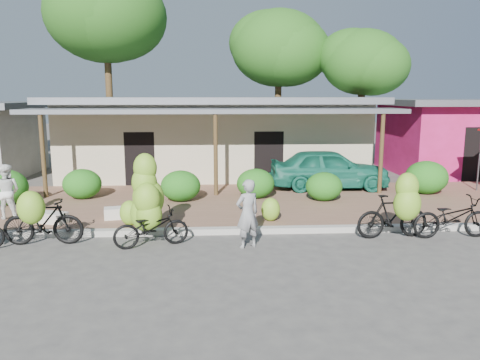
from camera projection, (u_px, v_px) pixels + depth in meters
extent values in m
plane|color=#474542|center=(218.00, 262.00, 9.76)|extent=(100.00, 100.00, 0.00)
cube|color=#865C48|center=(216.00, 204.00, 14.66)|extent=(60.00, 6.00, 0.12)
cube|color=#A8A399|center=(217.00, 231.00, 11.71)|extent=(60.00, 0.25, 0.15)
cube|color=#C5B195|center=(215.00, 139.00, 20.29)|extent=(12.00, 6.00, 3.10)
cube|color=slate|center=(215.00, 100.00, 19.99)|extent=(13.00, 7.00, 0.25)
cube|color=black|center=(215.00, 158.00, 17.47)|extent=(1.40, 0.12, 2.20)
cube|color=slate|center=(215.00, 111.00, 16.12)|extent=(13.00, 2.00, 0.15)
cylinder|color=brown|center=(43.00, 158.00, 15.18)|extent=(0.14, 0.14, 2.85)
cylinder|color=brown|center=(216.00, 156.00, 15.50)|extent=(0.14, 0.14, 2.85)
cylinder|color=brown|center=(381.00, 155.00, 15.81)|extent=(0.14, 0.14, 2.85)
cube|color=#CB1F70|center=(450.00, 139.00, 20.89)|extent=(5.00, 5.00, 3.00)
cube|color=slate|center=(453.00, 102.00, 20.60)|extent=(6.00, 6.00, 0.25)
cube|color=black|center=(480.00, 155.00, 18.56)|extent=(1.40, 0.12, 2.20)
cylinder|color=brown|center=(109.00, 85.00, 24.46)|extent=(0.36, 0.36, 7.95)
ellipsoid|color=#1B4E13|center=(105.00, 14.00, 23.83)|extent=(6.10, 6.10, 4.88)
ellipsoid|color=#1B4E13|center=(97.00, 9.00, 24.04)|extent=(5.19, 5.19, 4.15)
cylinder|color=brown|center=(278.00, 101.00, 25.61)|extent=(0.36, 0.36, 6.27)
ellipsoid|color=#1B4E13|center=(279.00, 48.00, 25.11)|extent=(5.12, 5.12, 4.09)
ellipsoid|color=#1B4E13|center=(269.00, 43.00, 25.32)|extent=(4.35, 4.35, 3.48)
cylinder|color=brown|center=(361.00, 110.00, 23.95)|extent=(0.36, 0.36, 5.37)
ellipsoid|color=#1B4E13|center=(363.00, 62.00, 23.52)|extent=(4.09, 4.09, 3.27)
ellipsoid|color=#1B4E13|center=(352.00, 56.00, 23.74)|extent=(3.48, 3.48, 2.78)
ellipsoid|color=#1E5F15|center=(5.00, 187.00, 14.26)|extent=(1.39, 1.25, 1.08)
ellipsoid|color=#1E5F15|center=(82.00, 184.00, 15.11)|extent=(1.24, 1.11, 0.96)
ellipsoid|color=#1E5F15|center=(181.00, 186.00, 14.74)|extent=(1.25, 1.13, 0.98)
ellipsoid|color=#1E5F15|center=(256.00, 183.00, 15.20)|extent=(1.23, 1.11, 0.96)
ellipsoid|color=#1E5F15|center=(324.00, 187.00, 14.82)|extent=(1.16, 1.05, 0.91)
ellipsoid|color=#1E5F15|center=(426.00, 177.00, 15.86)|extent=(1.43, 1.29, 1.12)
cylinder|color=#59595E|center=(479.00, 161.00, 16.30)|extent=(0.05, 0.05, 2.10)
imported|color=black|center=(43.00, 222.00, 10.78)|extent=(1.83, 0.53, 1.10)
ellipsoid|color=#6FA82A|center=(31.00, 208.00, 10.05)|extent=(0.59, 0.50, 0.74)
imported|color=black|center=(151.00, 228.00, 10.66)|extent=(1.82, 1.08, 0.90)
ellipsoid|color=#6FA82A|center=(145.00, 214.00, 11.11)|extent=(0.68, 0.58, 0.85)
ellipsoid|color=#6FA82A|center=(148.00, 198.00, 11.08)|extent=(0.75, 0.64, 0.94)
ellipsoid|color=#6FA82A|center=(144.00, 183.00, 10.98)|extent=(0.60, 0.51, 0.75)
ellipsoid|color=#6FA82A|center=(145.00, 168.00, 10.93)|extent=(0.55, 0.47, 0.69)
ellipsoid|color=#6FA82A|center=(149.00, 215.00, 10.80)|extent=(0.60, 0.51, 0.75)
ellipsoid|color=#6FA82A|center=(147.00, 199.00, 10.71)|extent=(0.61, 0.52, 0.76)
imported|color=black|center=(393.00, 216.00, 11.31)|extent=(1.83, 0.67, 1.08)
ellipsoid|color=#6FA82A|center=(407.00, 204.00, 10.59)|extent=(0.62, 0.53, 0.78)
ellipsoid|color=#6FA82A|center=(407.00, 187.00, 10.57)|extent=(0.52, 0.45, 0.65)
imported|color=black|center=(452.00, 217.00, 11.32)|extent=(1.97, 0.74, 1.02)
ellipsoid|color=#6FA82A|center=(138.00, 213.00, 12.05)|extent=(0.50, 0.42, 0.62)
ellipsoid|color=#6FA82A|center=(130.00, 213.00, 12.01)|extent=(0.52, 0.44, 0.65)
ellipsoid|color=#6FA82A|center=(271.00, 209.00, 12.42)|extent=(0.50, 0.43, 0.63)
cube|color=beige|center=(120.00, 213.00, 12.73)|extent=(0.91, 0.56, 0.30)
cube|color=beige|center=(52.00, 218.00, 12.26)|extent=(0.84, 0.62, 0.28)
imported|color=gray|center=(248.00, 214.00, 10.53)|extent=(0.69, 0.59, 1.58)
imported|color=white|center=(6.00, 192.00, 12.61)|extent=(0.73, 0.58, 1.49)
imported|color=#176952|center=(329.00, 169.00, 16.71)|extent=(4.26, 1.80, 1.44)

